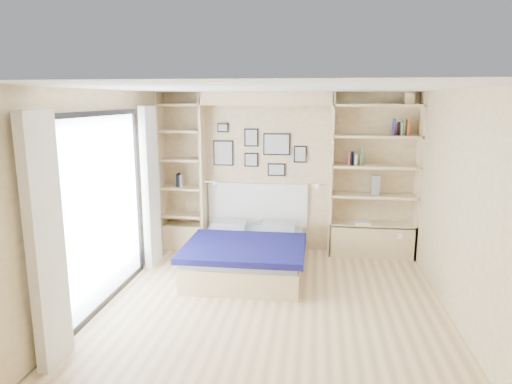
# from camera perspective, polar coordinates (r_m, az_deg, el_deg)

# --- Properties ---
(ground) EXTENTS (4.50, 4.50, 0.00)m
(ground) POSITION_cam_1_polar(r_m,az_deg,el_deg) (5.44, 1.96, -14.51)
(ground) COLOR #E3C286
(ground) RESTS_ON ground
(room_shell) EXTENTS (4.50, 4.50, 4.50)m
(room_shell) POSITION_cam_1_polar(r_m,az_deg,el_deg) (6.58, -0.03, 0.02)
(room_shell) COLOR #D6BE88
(room_shell) RESTS_ON ground
(bed) EXTENTS (1.60, 2.04, 1.07)m
(bed) POSITION_cam_1_polar(r_m,az_deg,el_deg) (6.48, -0.98, -7.60)
(bed) COLOR beige
(bed) RESTS_ON ground
(photo_gallery) EXTENTS (1.48, 0.02, 0.82)m
(photo_gallery) POSITION_cam_1_polar(r_m,az_deg,el_deg) (7.19, 0.19, 5.26)
(photo_gallery) COLOR black
(photo_gallery) RESTS_ON ground
(reading_lamps) EXTENTS (1.92, 0.12, 0.15)m
(reading_lamps) POSITION_cam_1_polar(r_m,az_deg,el_deg) (7.03, 1.18, 0.96)
(reading_lamps) COLOR silver
(reading_lamps) RESTS_ON ground
(shelf_decor) EXTENTS (3.60, 0.23, 2.03)m
(shelf_decor) POSITION_cam_1_polar(r_m,az_deg,el_deg) (7.00, 13.10, 5.54)
(shelf_decor) COLOR #A1272E
(shelf_decor) RESTS_ON ground
(deck_chair) EXTENTS (0.57, 0.90, 0.89)m
(deck_chair) POSITION_cam_1_polar(r_m,az_deg,el_deg) (7.26, -25.24, -5.31)
(deck_chair) COLOR tan
(deck_chair) RESTS_ON ground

